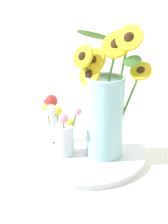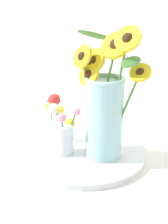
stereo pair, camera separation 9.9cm
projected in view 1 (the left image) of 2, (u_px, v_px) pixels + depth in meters
name	position (u px, v px, depth m)	size (l,w,h in m)	color
ground_plane	(71.00, 160.00, 1.01)	(6.00, 6.00, 0.00)	silver
serving_tray	(84.00, 152.00, 1.04)	(0.41, 0.41, 0.02)	silver
mason_jar_sunflowers	(106.00, 106.00, 0.96)	(0.23, 0.18, 0.41)	#9ED1D6
vase_small_center	(65.00, 136.00, 0.99)	(0.08, 0.08, 0.16)	white
vase_bulb_right	(53.00, 120.00, 1.07)	(0.08, 0.06, 0.17)	white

